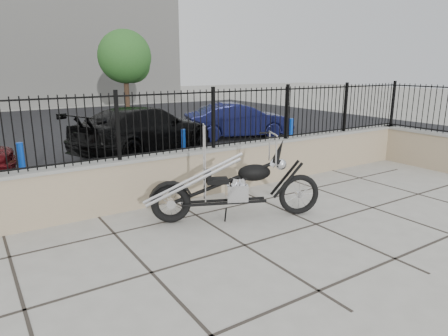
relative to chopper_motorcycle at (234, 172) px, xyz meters
name	(u,v)px	position (x,y,z in m)	size (l,w,h in m)	color
ground_plane	(245,245)	(-0.47, -1.00, -0.85)	(90.00, 90.00, 0.00)	#99968E
parking_lot	(63,133)	(-0.47, 11.50, -0.85)	(30.00, 30.00, 0.00)	black
retaining_wall	(171,177)	(-0.47, 1.50, -0.37)	(14.00, 0.36, 0.96)	gray
wall_return	(425,149)	(6.38, 0.30, -0.37)	(0.36, 2.50, 0.96)	gray
iron_fence	(169,123)	(-0.47, 1.50, 0.71)	(14.00, 0.08, 1.20)	black
fence_return	(431,108)	(6.38, 0.30, 0.71)	(0.08, 2.30, 1.20)	black
background_building	(11,45)	(-0.47, 25.50, 3.15)	(22.00, 6.00, 8.00)	beige
chopper_motorcycle	(234,172)	(0.00, 0.00, 0.00)	(2.85, 0.50, 1.71)	black
car_black	(145,129)	(0.91, 6.15, -0.14)	(2.00, 4.91, 1.42)	black
car_blue	(239,121)	(4.81, 6.65, -0.21)	(1.37, 3.91, 1.29)	#10133C
bollard_a	(22,168)	(-2.86, 3.60, -0.31)	(0.13, 0.13, 1.09)	#0B30A9
bollard_b	(184,146)	(1.24, 4.23, -0.39)	(0.11, 0.11, 0.94)	#0B48AD
bollard_c	(291,134)	(4.99, 4.00, -0.36)	(0.12, 0.12, 0.99)	#0D33CF
tree_right	(125,54)	(3.62, 15.19, 2.36)	(2.72, 2.72, 4.59)	#382619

